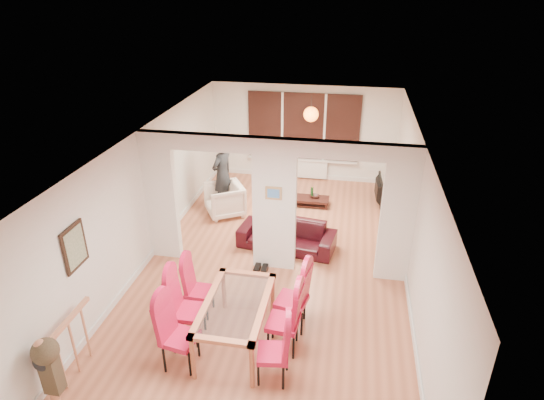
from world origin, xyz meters
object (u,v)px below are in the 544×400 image
(armchair, at_px, (225,200))
(bottle, at_px, (312,192))
(dining_chair_la, at_px, (180,333))
(dining_chair_ra, at_px, (273,349))
(television, at_px, (376,189))
(dining_table, at_px, (236,323))
(sofa, at_px, (287,235))
(dining_chair_lc, at_px, (199,288))
(person, at_px, (222,174))
(dining_chair_rb, at_px, (283,318))
(bowl, at_px, (315,196))
(dining_chair_rc, at_px, (292,296))
(coffee_table, at_px, (311,202))
(dining_chair_lb, at_px, (187,307))

(armchair, distance_m, bottle, 2.18)
(dining_chair_la, distance_m, dining_chair_ra, 1.34)
(armchair, distance_m, television, 3.81)
(dining_table, bearing_deg, sofa, 83.55)
(dining_chair_ra, height_order, television, dining_chair_ra)
(dining_chair_lc, relative_size, person, 0.58)
(dining_chair_rb, xyz_separation_m, bowl, (-0.00, 4.97, -0.34))
(dining_chair_lc, bearing_deg, bowl, 72.55)
(dining_chair_rc, relative_size, sofa, 0.58)
(dining_chair_rb, xyz_separation_m, dining_chair_rc, (0.05, 0.52, 0.01))
(bowl, bearing_deg, coffee_table, -143.87)
(dining_chair_ra, xyz_separation_m, dining_chair_rb, (0.04, 0.59, 0.04))
(dining_chair_ra, height_order, dining_chair_rb, dining_chair_rb)
(television, bearing_deg, dining_chair_la, 151.30)
(dining_chair_la, relative_size, dining_chair_lc, 1.11)
(dining_chair_rb, bearing_deg, dining_chair_rc, 89.11)
(bottle, xyz_separation_m, bowl, (0.07, -0.04, -0.10))
(dining_table, relative_size, armchair, 1.96)
(dining_chair_lc, xyz_separation_m, armchair, (-0.57, 3.53, -0.13))
(dining_chair_la, distance_m, bottle, 5.74)
(dining_chair_lb, bearing_deg, dining_chair_ra, -22.26)
(sofa, distance_m, person, 2.42)
(television, bearing_deg, person, 103.37)
(dining_table, distance_m, dining_chair_la, 0.89)
(person, distance_m, television, 3.86)
(coffee_table, bearing_deg, bottle, 82.11)
(armchair, xyz_separation_m, bottle, (1.97, 0.93, -0.05))
(dining_chair_la, distance_m, dining_chair_rc, 1.80)
(sofa, height_order, person, person)
(television, bearing_deg, dining_chair_lb, 148.44)
(bowl, bearing_deg, bottle, 151.64)
(bottle, distance_m, bowl, 0.13)
(dining_chair_rc, distance_m, sofa, 2.41)
(dining_chair_rb, bearing_deg, sofa, 102.59)
(sofa, distance_m, bottle, 2.16)
(dining_chair_la, bearing_deg, bowl, 86.58)
(television, height_order, coffee_table, television)
(dining_chair_rb, relative_size, dining_chair_rc, 0.99)
(bottle, bearing_deg, television, 17.71)
(dining_chair_rc, height_order, bottle, dining_chair_rc)
(dining_chair_lc, bearing_deg, dining_chair_lb, -88.50)
(dining_table, height_order, dining_chair_lb, dining_chair_lb)
(dining_chair_la, xyz_separation_m, dining_chair_rc, (1.43, 1.10, 0.01))
(dining_chair_lb, height_order, dining_chair_rc, dining_chair_lb)
(person, relative_size, television, 1.70)
(bottle, bearing_deg, person, -163.74)
(dining_chair_rb, distance_m, television, 5.71)
(armchair, bearing_deg, bottle, 84.39)
(bottle, bearing_deg, dining_table, -97.15)
(dining_table, xyz_separation_m, dining_chair_rb, (0.71, 0.02, 0.18))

